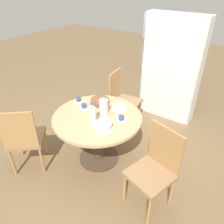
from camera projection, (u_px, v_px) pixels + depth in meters
name	position (u px, v px, depth m)	size (l,w,h in m)	color
ground_plane	(99.00, 158.00, 3.08)	(14.00, 14.00, 0.00)	brown
dining_table	(98.00, 127.00, 2.80)	(1.11, 1.11, 0.71)	#473828
chair_a	(122.00, 98.00, 3.52)	(0.47, 0.47, 0.94)	#A87A47
chair_b	(24.00, 138.00, 2.68)	(0.59, 0.59, 0.94)	#A87A47
chair_c	(155.00, 168.00, 2.26)	(0.52, 0.52, 0.94)	#A87A47
bookshelf	(170.00, 72.00, 3.62)	(0.97, 0.28, 1.72)	silver
coffee_pot	(104.00, 106.00, 2.69)	(0.11, 0.11, 0.23)	silver
water_bottle	(93.00, 115.00, 2.51)	(0.08, 0.08, 0.28)	silver
cake_main	(100.00, 102.00, 2.91)	(0.27, 0.27, 0.09)	white
cake_second	(103.00, 126.00, 2.45)	(0.22, 0.22, 0.09)	white
cup_a	(84.00, 106.00, 2.85)	(0.13, 0.13, 0.06)	white
cup_b	(121.00, 118.00, 2.62)	(0.13, 0.13, 0.06)	white
cup_c	(79.00, 100.00, 3.00)	(0.13, 0.13, 0.06)	white
plate_stack	(119.00, 108.00, 2.85)	(0.19, 0.19, 0.03)	white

